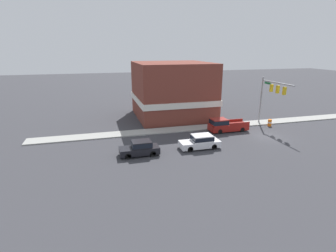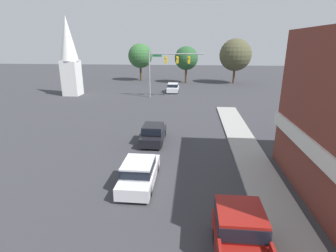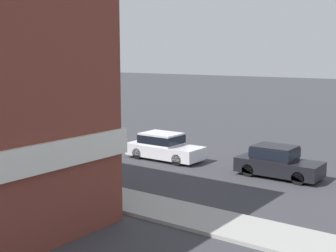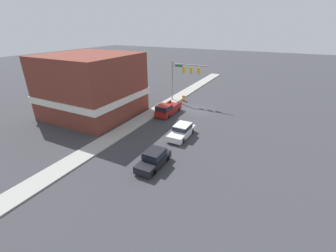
% 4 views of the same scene
% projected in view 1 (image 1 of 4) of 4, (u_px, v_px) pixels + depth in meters
% --- Properties ---
extents(ground_plane, '(200.00, 200.00, 0.00)m').
position_uv_depth(ground_plane, '(266.00, 136.00, 34.38)').
color(ground_plane, '#38383D').
extents(sidewalk_curb, '(2.40, 60.00, 0.14)m').
position_uv_depth(sidewalk_curb, '(243.00, 124.00, 39.62)').
color(sidewalk_curb, '#9E9E99').
rests_on(sidewalk_curb, ground).
extents(near_signal_assembly, '(6.74, 0.49, 7.04)m').
position_uv_depth(near_signal_assembly, '(271.00, 92.00, 37.12)').
color(near_signal_assembly, gray).
rests_on(near_signal_assembly, ground).
extents(car_lead, '(1.86, 4.65, 1.58)m').
position_uv_depth(car_lead, '(201.00, 141.00, 30.04)').
color(car_lead, black).
rests_on(car_lead, ground).
extents(car_second_ahead, '(1.76, 4.24, 1.59)m').
position_uv_depth(car_second_ahead, '(140.00, 148.00, 28.07)').
color(car_second_ahead, black).
rests_on(car_second_ahead, ground).
extents(pickup_truck_parked, '(1.95, 5.42, 1.86)m').
position_uv_depth(pickup_truck_parked, '(225.00, 125.00, 36.11)').
color(pickup_truck_parked, black).
rests_on(pickup_truck_parked, ground).
extents(construction_barrel, '(0.55, 0.55, 1.02)m').
position_uv_depth(construction_barrel, '(270.00, 123.00, 38.69)').
color(construction_barrel, orange).
rests_on(construction_barrel, ground).
extents(corner_brick_building, '(12.33, 12.13, 8.92)m').
position_uv_depth(corner_brick_building, '(172.00, 91.00, 43.29)').
color(corner_brick_building, brown).
rests_on(corner_brick_building, ground).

